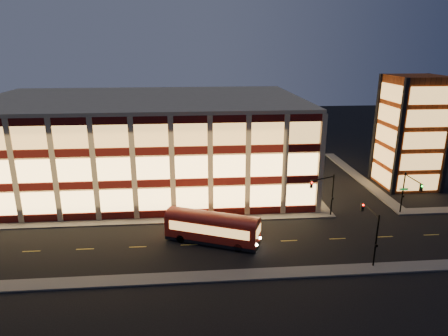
{
  "coord_description": "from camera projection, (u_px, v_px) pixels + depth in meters",
  "views": [
    {
      "loc": [
        4.48,
        -48.41,
        22.68
      ],
      "look_at": [
        9.33,
        8.0,
        5.02
      ],
      "focal_mm": 32.0,
      "sensor_mm": 36.0,
      "label": 1
    }
  ],
  "objects": [
    {
      "name": "traffic_signal_right",
      "position": [
        409.0,
        189.0,
        53.36
      ],
      "size": [
        1.2,
        4.37,
        6.0
      ],
      "color": "black",
      "rests_on": "ground"
    },
    {
      "name": "sidewalk_tower_west",
      "position": [
        357.0,
        176.0,
        71.36
      ],
      "size": [
        2.0,
        30.0,
        0.15
      ],
      "primitive_type": "cube",
      "color": "#514F4C",
      "rests_on": "ground"
    },
    {
      "name": "traffic_signal_near",
      "position": [
        371.0,
        225.0,
        42.63
      ],
      "size": [
        0.32,
        4.45,
        6.0
      ],
      "color": "black",
      "rests_on": "ground"
    },
    {
      "name": "stair_tower",
      "position": [
        411.0,
        132.0,
        64.39
      ],
      "size": [
        8.6,
        8.6,
        18.0
      ],
      "color": "#8C3814",
      "rests_on": "ground"
    },
    {
      "name": "sidewalk_near",
      "position": [
        149.0,
        279.0,
        40.04
      ],
      "size": [
        100.0,
        2.0,
        0.15
      ],
      "primitive_type": "cube",
      "color": "#514F4C",
      "rests_on": "ground"
    },
    {
      "name": "sidewalk_office_south",
      "position": [
        136.0,
        221.0,
        53.11
      ],
      "size": [
        54.0,
        2.0,
        0.15
      ],
      "primitive_type": "cube",
      "color": "#514F4C",
      "rests_on": "ground"
    },
    {
      "name": "sidewalk_office_east",
      "position": [
        297.0,
        178.0,
        70.46
      ],
      "size": [
        2.0,
        30.0,
        0.15
      ],
      "primitive_type": "cube",
      "color": "#514F4C",
      "rests_on": "ground"
    },
    {
      "name": "office_building",
      "position": [
        146.0,
        141.0,
        66.12
      ],
      "size": [
        50.45,
        30.45,
        14.5
      ],
      "color": "tan",
      "rests_on": "ground"
    },
    {
      "name": "trolley_bus",
      "position": [
        212.0,
        226.0,
        47.08
      ],
      "size": [
        11.34,
        6.88,
        3.77
      ],
      "rotation": [
        0.0,
        0.0,
        -0.4
      ],
      "color": "maroon",
      "rests_on": "ground"
    },
    {
      "name": "sidewalk_tower_south",
      "position": [
        443.0,
        210.0,
        56.63
      ],
      "size": [
        14.0,
        2.0,
        0.15
      ],
      "primitive_type": "cube",
      "color": "#514F4C",
      "rests_on": "ground"
    },
    {
      "name": "traffic_signal_far",
      "position": [
        325.0,
        189.0,
        53.25
      ],
      "size": [
        3.79,
        1.87,
        6.0
      ],
      "color": "black",
      "rests_on": "ground"
    },
    {
      "name": "ground",
      "position": [
        159.0,
        224.0,
        52.43
      ],
      "size": [
        200.0,
        200.0,
        0.0
      ],
      "primitive_type": "plane",
      "color": "black",
      "rests_on": "ground"
    }
  ]
}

